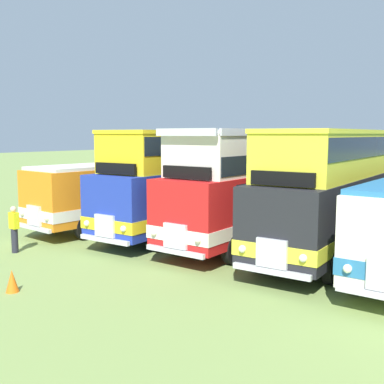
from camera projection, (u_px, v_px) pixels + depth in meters
The scene contains 6 objects.
bus_first_in_row at pixel (137, 187), 23.02m from camera, with size 3.11×11.26×2.99m.
bus_second_in_row at pixel (193, 176), 21.18m from camera, with size 3.13×11.18×4.49m.
bus_third_in_row at pixel (256, 183), 19.12m from camera, with size 2.74×10.45×4.52m.
bus_fourth_in_row at pixel (334, 186), 17.02m from camera, with size 3.12×10.45×4.49m.
cone_near_end at pixel (12, 281), 13.00m from camera, with size 0.36×0.36×0.62m, color orange.
marshal_person at pixel (14, 229), 17.27m from camera, with size 0.36×0.24×1.73m.
Camera 1 is at (2.94, -16.35, 4.33)m, focal length 44.16 mm.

